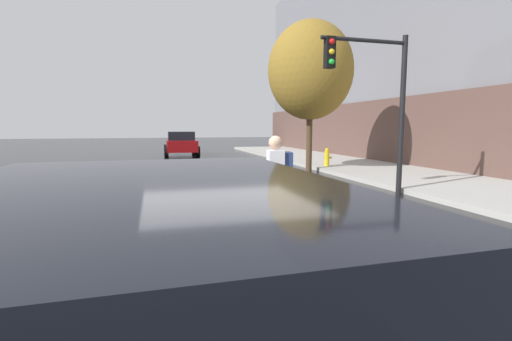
% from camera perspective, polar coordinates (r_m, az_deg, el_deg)
% --- Properties ---
extents(ground_plane, '(120.00, 120.00, 0.00)m').
position_cam_1_polar(ground_plane, '(5.79, -4.44, -11.60)').
color(ground_plane, black).
extents(crosswalk_stripes, '(9.63, 3.49, 0.01)m').
position_cam_1_polar(crosswalk_stripes, '(5.75, -6.71, -11.69)').
color(crosswalk_stripes, silver).
rests_on(crosswalk_stripes, ground).
extents(sedan_near, '(2.19, 4.61, 1.59)m').
position_cam_1_polar(sedan_near, '(2.00, -16.24, -23.53)').
color(sedan_near, black).
rests_on(sedan_near, ground).
extents(sedan_mid, '(2.17, 4.52, 1.55)m').
position_cam_1_polar(sedan_mid, '(23.96, -11.66, 4.20)').
color(sedan_mid, maroon).
rests_on(sedan_mid, ground).
extents(cyclist, '(1.70, 0.39, 1.69)m').
position_cam_1_polar(cyclist, '(5.87, 2.70, -2.82)').
color(cyclist, black).
rests_on(cyclist, ground).
extents(traffic_light_near, '(2.47, 0.28, 4.20)m').
position_cam_1_polar(traffic_light_near, '(10.13, 18.23, 12.33)').
color(traffic_light_near, black).
rests_on(traffic_light_near, ground).
extents(fire_hydrant, '(0.33, 0.22, 0.78)m').
position_cam_1_polar(fire_hydrant, '(16.14, 11.03, 2.07)').
color(fire_hydrant, gold).
rests_on(fire_hydrant, sidewalk).
extents(street_tree_near, '(3.37, 3.37, 6.00)m').
position_cam_1_polar(street_tree_near, '(15.12, 8.50, 15.18)').
color(street_tree_near, '#4C3823').
rests_on(street_tree_near, ground).
extents(corner_building, '(14.72, 24.72, 12.84)m').
position_cam_1_polar(corner_building, '(28.07, 26.30, 15.42)').
color(corner_building, brown).
rests_on(corner_building, ground).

